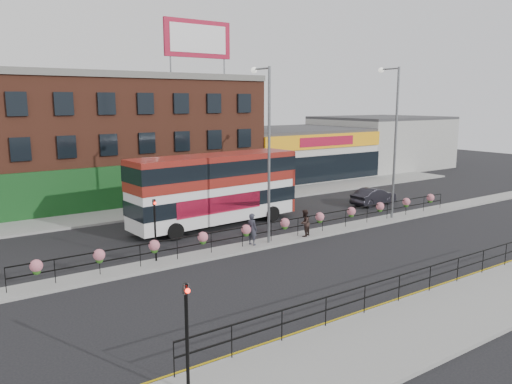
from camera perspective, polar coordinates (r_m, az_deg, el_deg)
ground at (r=29.82m, az=3.30°, el=-5.58°), size 120.00×120.00×0.00m
south_pavement at (r=22.15m, az=23.20°, el=-11.98°), size 60.00×4.00×0.15m
north_pavement at (r=39.67m, az=-7.42°, el=-1.53°), size 60.00×4.00×0.15m
median at (r=29.80m, az=3.30°, el=-5.45°), size 60.00×1.60×0.15m
yellow_line_inner at (r=23.36m, az=18.35°, el=-10.68°), size 60.00×0.10×0.01m
yellow_line_outer at (r=23.26m, az=18.71°, el=-10.79°), size 60.00×0.10×0.01m
brick_building at (r=44.78m, az=-16.89°, el=6.00°), size 25.00×12.21×10.30m
supermarket at (r=54.50m, az=3.73°, el=4.50°), size 15.00×12.25×5.30m
warehouse_east at (r=64.69m, az=14.03°, el=5.58°), size 14.50×12.00×6.30m
billboard at (r=42.94m, az=-6.67°, el=16.97°), size 6.00×0.29×4.40m
median_railing at (r=29.56m, az=3.32°, el=-3.63°), size 30.04×0.56×1.23m
south_railing at (r=21.31m, az=16.07°, el=-9.87°), size 20.04×0.05×1.12m
double_decker_bus at (r=32.75m, az=-4.60°, el=1.08°), size 11.92×3.59×4.76m
car at (r=40.89m, az=13.29°, el=-0.49°), size 2.10×4.38×1.37m
pedestrian_a at (r=28.22m, az=-0.45°, el=-4.26°), size 0.89×0.77×1.82m
pedestrian_b at (r=30.15m, az=5.57°, el=-3.54°), size 1.26×1.21×1.64m
lamp_column_west at (r=28.07m, az=1.20°, el=5.96°), size 0.36×1.74×9.93m
lamp_column_east at (r=35.57m, az=15.37°, el=6.89°), size 0.37×1.81×10.31m
traffic_light_south at (r=14.10m, az=-7.95°, el=-13.63°), size 0.15×0.28×3.65m
traffic_light_median at (r=25.57m, az=-11.51°, el=-2.76°), size 0.15×0.28×3.65m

